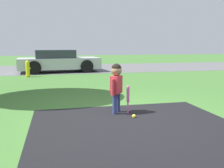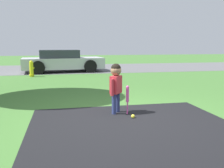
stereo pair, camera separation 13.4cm
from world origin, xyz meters
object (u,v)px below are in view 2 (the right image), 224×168
at_px(parked_car, 62,61).
at_px(baseball_bat, 127,96).
at_px(child, 116,81).
at_px(fire_hydrant, 31,69).
at_px(sports_ball, 133,116).

bearing_deg(parked_car, baseball_bat, -87.17).
relative_size(child, baseball_bat, 1.74).
relative_size(baseball_bat, fire_hydrant, 0.82).
height_order(sports_ball, parked_car, parked_car).
relative_size(baseball_bat, parked_car, 0.14).
bearing_deg(baseball_bat, fire_hydrant, 111.13).
distance_m(fire_hydrant, parked_car, 2.37).
distance_m(sports_ball, fire_hydrant, 7.49).
relative_size(baseball_bat, sports_ball, 8.08).
distance_m(baseball_bat, fire_hydrant, 7.20).
height_order(child, fire_hydrant, child).
distance_m(sports_ball, parked_car, 9.05).
bearing_deg(parked_car, sports_ball, -87.20).
bearing_deg(sports_ball, baseball_bat, 97.26).
bearing_deg(child, sports_ball, -112.02).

